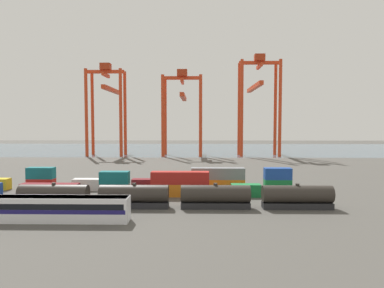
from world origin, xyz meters
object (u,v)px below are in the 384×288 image
shipping_container_8 (41,184)px  gantry_crane_central (182,104)px  gantry_crane_west (107,100)px  shipping_container_1 (50,190)px  shipping_container_4 (180,190)px  gantry_crane_east (258,95)px  freight_tank_row (175,196)px

shipping_container_8 → gantry_crane_central: size_ratio=0.15×
gantry_crane_west → shipping_container_1: bearing=-82.1°
shipping_container_4 → gantry_crane_west: size_ratio=0.27×
shipping_container_4 → gantry_crane_central: gantry_crane_central is taller
shipping_container_8 → gantry_crane_east: (65.22, 90.97, 28.05)m
shipping_container_4 → gantry_crane_west: 107.98m
gantry_crane_central → shipping_container_8: bearing=-107.4°
freight_tank_row → shipping_container_4: freight_tank_row is taller
shipping_container_1 → gantry_crane_central: size_ratio=0.29×
freight_tank_row → shipping_container_8: bearing=152.8°
freight_tank_row → shipping_container_8: (-31.91, 16.37, -0.86)m
freight_tank_row → shipping_container_8: freight_tank_row is taller
freight_tank_row → shipping_container_4: size_ratio=4.65×
shipping_container_8 → shipping_container_4: bearing=-11.2°
freight_tank_row → gantry_crane_east: 115.64m
freight_tank_row → gantry_crane_central: size_ratio=1.36×
gantry_crane_west → freight_tank_row: bearing=-69.2°
freight_tank_row → gantry_crane_west: bearing=110.8°
gantry_crane_west → gantry_crane_central: bearing=0.3°
gantry_crane_central → gantry_crane_east: 37.14m
freight_tank_row → gantry_crane_west: gantry_crane_west is taller
shipping_container_1 → shipping_container_4: same height
freight_tank_row → gantry_crane_central: bearing=91.9°
freight_tank_row → shipping_container_4: bearing=87.6°
freight_tank_row → gantry_crane_west: (-40.51, 106.48, 24.98)m
shipping_container_1 → gantry_crane_west: (-13.45, 96.53, 25.84)m
freight_tank_row → shipping_container_1: size_ratio=4.65×
gantry_crane_central → freight_tank_row: bearing=-88.1°
shipping_container_1 → gantry_crane_east: size_ratio=0.25×
gantry_crane_east → shipping_container_1: bearing=-121.8°
shipping_container_4 → shipping_container_8: same height
shipping_container_1 → shipping_container_8: bearing=127.1°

